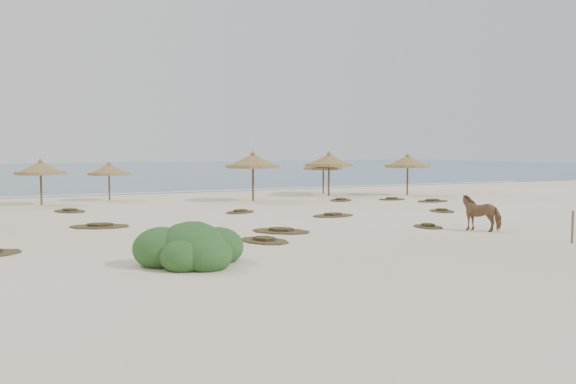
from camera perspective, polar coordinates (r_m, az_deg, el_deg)
name	(u,v)px	position (r m, az deg, el deg)	size (l,w,h in m)	color
ground	(361,233)	(25.59, 6.48, -3.67)	(160.00, 160.00, 0.00)	beige
ocean	(77,171)	(97.33, -18.25, 1.80)	(200.00, 100.00, 0.01)	navy
foam_line	(174,192)	(49.37, -10.13, -0.01)	(70.00, 0.60, 0.01)	white
palapa_1	(41,169)	(40.31, -21.14, 1.95)	(3.41, 3.41, 2.77)	brown
palapa_2	(109,170)	(42.34, -15.63, 1.89)	(3.34, 3.34, 2.52)	brown
palapa_3	(253,162)	(40.56, -3.14, 2.71)	(4.41, 4.41, 3.22)	brown
palapa_4	(329,161)	(44.82, 3.65, 2.77)	(3.41, 3.41, 3.16)	brown
palapa_5	(323,165)	(47.12, 3.16, 2.41)	(3.54, 3.54, 2.71)	brown
palapa_6	(408,162)	(46.29, 10.59, 2.62)	(3.64, 3.64, 3.03)	brown
horse	(481,213)	(27.36, 16.82, -1.79)	(0.79, 1.72, 1.46)	brown
fence_post_near	(573,227)	(24.90, 23.97, -2.87)	(0.09, 0.09, 1.16)	#665A4D
bush	(192,249)	(18.78, -8.53, -5.00)	(3.29, 2.89, 1.47)	#366029
scrub_1	(100,226)	(28.53, -16.39, -2.91)	(2.97, 2.48, 0.16)	#4D4322
scrub_2	(190,231)	(26.09, -8.75, -3.43)	(1.79, 1.92, 0.16)	#4D4322
scrub_3	(333,215)	(31.74, 4.01, -2.07)	(2.34, 1.63, 0.16)	#4D4322
scrub_4	(442,211)	(34.89, 13.53, -1.63)	(1.56, 2.01, 0.16)	#4D4322
scrub_5	(433,201)	(41.17, 12.74, -0.77)	(2.50, 1.85, 0.16)	#4D4322
scrub_6	(70,211)	(35.78, -18.81, -1.59)	(2.00, 2.51, 0.16)	#4D4322
scrub_7	(341,200)	(40.98, 4.72, -0.71)	(2.34, 2.48, 0.16)	#4D4322
scrub_9	(281,231)	(25.82, -0.61, -3.46)	(2.80, 2.95, 0.16)	#4D4322
scrub_10	(392,199)	(42.08, 9.22, -0.62)	(1.95, 1.35, 0.16)	#4D4322
scrub_11	(264,240)	(23.23, -2.12, -4.30)	(1.91, 2.46, 0.16)	#4D4322
scrub_12	(428,226)	(27.91, 12.34, -2.99)	(1.21, 1.71, 0.16)	#4D4322
scrub_13	(240,212)	(33.50, -4.26, -1.76)	(2.28, 2.11, 0.16)	#4D4322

